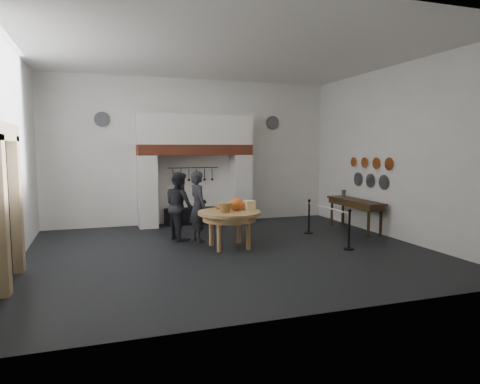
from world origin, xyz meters
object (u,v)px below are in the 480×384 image
object	(u,v)px
side_table	(355,201)
barrier_post_near	(349,231)
barrier_post_far	(309,217)
visitor_near	(198,206)
iron_range	(195,216)
visitor_far	(180,206)
work_table	(229,213)

from	to	relation	value
side_table	barrier_post_near	size ratio (longest dim) A/B	2.44
barrier_post_near	barrier_post_far	distance (m)	2.00
visitor_near	side_table	xyz separation A→B (m)	(4.59, -0.04, -0.03)
side_table	barrier_post_far	distance (m)	1.49
barrier_post_near	visitor_near	bearing A→B (deg)	147.97
iron_range	visitor_near	xyz separation A→B (m)	(-0.49, -2.50, 0.65)
visitor_near	side_table	size ratio (longest dim) A/B	0.82
iron_range	barrier_post_near	size ratio (longest dim) A/B	2.11
iron_range	barrier_post_near	world-z (taller)	barrier_post_near
visitor_far	barrier_post_near	distance (m)	4.29
barrier_post_far	work_table	bearing A→B (deg)	-160.73
barrier_post_far	iron_range	bearing A→B (deg)	137.16
work_table	visitor_near	bearing A→B (deg)	122.22
side_table	barrier_post_near	distance (m)	2.44
side_table	work_table	bearing A→B (deg)	-168.21
visitor_near	side_table	world-z (taller)	visitor_near
iron_range	visitor_near	bearing A→B (deg)	-100.97
barrier_post_near	barrier_post_far	size ratio (longest dim) A/B	1.00
iron_range	visitor_far	xyz separation A→B (m)	(-0.89, -2.10, 0.64)
visitor_near	visitor_far	bearing A→B (deg)	36.44
side_table	barrier_post_near	xyz separation A→B (m)	(-1.43, -1.93, -0.42)
work_table	barrier_post_near	size ratio (longest dim) A/B	1.67
barrier_post_near	barrier_post_far	world-z (taller)	same
visitor_far	barrier_post_far	world-z (taller)	visitor_far
visitor_far	barrier_post_near	world-z (taller)	visitor_far
work_table	visitor_near	distance (m)	1.04
visitor_near	barrier_post_far	distance (m)	3.19
work_table	visitor_near	world-z (taller)	visitor_near
side_table	barrier_post_near	world-z (taller)	same
iron_range	barrier_post_far	world-z (taller)	barrier_post_far
work_table	visitor_near	size ratio (longest dim) A/B	0.83
work_table	iron_range	bearing A→B (deg)	91.18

